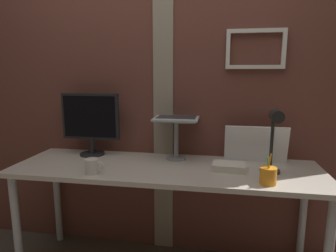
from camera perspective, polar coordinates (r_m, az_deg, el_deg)
name	(u,v)px	position (r m, az deg, el deg)	size (l,w,h in m)	color
brick_wall_back	(160,88)	(2.19, -1.54, 7.39)	(3.18, 0.16, 2.50)	brown
desk	(165,178)	(1.94, -0.51, -10.15)	(1.99, 0.61, 0.76)	beige
monitor	(91,119)	(2.19, -14.90, 1.24)	(0.43, 0.18, 0.46)	black
laptop_stand	(176,133)	(2.03, 1.61, -1.32)	(0.28, 0.22, 0.28)	gray
laptop	(178,110)	(2.08, 1.93, 3.17)	(0.31, 0.32, 0.22)	#ADB2B7
whiteboard_panel	(256,144)	(2.06, 16.81, -3.42)	(0.42, 0.02, 0.25)	white
desk_lamp	(274,135)	(1.80, 20.01, -1.59)	(0.12, 0.20, 0.40)	black
pen_cup	(268,176)	(1.70, 18.99, -9.16)	(0.09, 0.09, 0.18)	orange
coffee_mug	(92,166)	(1.83, -14.63, -7.60)	(0.12, 0.08, 0.09)	silver
paper_clutter_stack	(229,167)	(1.88, 11.77, -7.81)	(0.20, 0.14, 0.04)	silver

